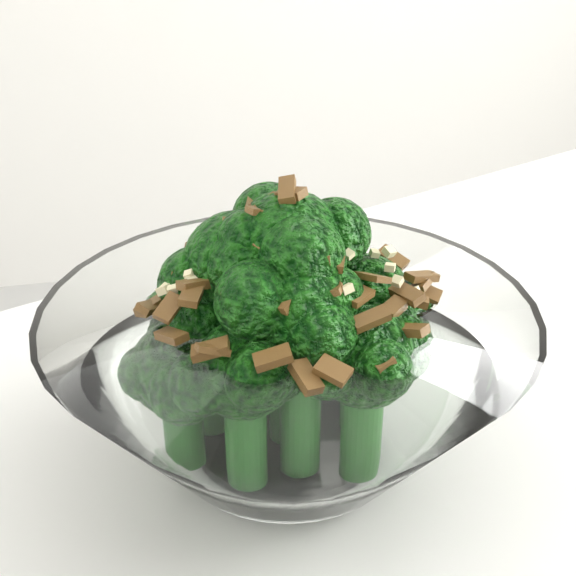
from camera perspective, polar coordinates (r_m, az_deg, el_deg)
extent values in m
cylinder|color=white|center=(0.44, 0.00, -11.31)|extent=(0.10, 0.10, 0.01)
cylinder|color=#1C5C18|center=(0.41, 0.00, -5.18)|extent=(0.02, 0.02, 0.10)
sphere|color=#185D11|center=(0.38, 0.00, 2.70)|extent=(0.06, 0.06, 0.06)
cylinder|color=#1C5C18|center=(0.39, 0.88, -8.24)|extent=(0.02, 0.02, 0.08)
sphere|color=#185D11|center=(0.36, 0.94, -1.45)|extent=(0.05, 0.05, 0.05)
cylinder|color=#1C5C18|center=(0.47, -0.66, -4.17)|extent=(0.02, 0.02, 0.05)
sphere|color=#185D11|center=(0.45, -0.68, -0.28)|extent=(0.04, 0.04, 0.04)
cylinder|color=#1C5C18|center=(0.41, -7.44, -9.84)|extent=(0.02, 0.02, 0.04)
sphere|color=#185D11|center=(0.39, -7.74, -5.86)|extent=(0.05, 0.05, 0.05)
cylinder|color=#1C5C18|center=(0.39, -3.00, -10.68)|extent=(0.02, 0.02, 0.06)
sphere|color=#185D11|center=(0.37, -3.16, -5.82)|extent=(0.05, 0.05, 0.05)
cylinder|color=#1C5C18|center=(0.40, 5.25, -9.94)|extent=(0.02, 0.02, 0.06)
sphere|color=#185D11|center=(0.37, 5.52, -4.89)|extent=(0.05, 0.05, 0.05)
cylinder|color=#1C5C18|center=(0.42, -3.33, -5.35)|extent=(0.02, 0.02, 0.08)
sphere|color=#185D11|center=(0.39, -3.55, 1.51)|extent=(0.06, 0.06, 0.06)
cylinder|color=#1C5C18|center=(0.46, 5.23, -4.72)|extent=(0.02, 0.02, 0.05)
sphere|color=#185D11|center=(0.45, 5.42, -0.95)|extent=(0.04, 0.04, 0.04)
cylinder|color=#1C5C18|center=(0.43, 5.16, -6.24)|extent=(0.02, 0.02, 0.06)
sphere|color=#185D11|center=(0.40, 5.43, -0.98)|extent=(0.05, 0.05, 0.05)
cylinder|color=#1C5C18|center=(0.43, -5.64, -6.45)|extent=(0.02, 0.02, 0.06)
sphere|color=#185D11|center=(0.41, -5.92, -1.35)|extent=(0.05, 0.05, 0.05)
cube|color=brown|center=(0.35, -5.54, -4.36)|extent=(0.02, 0.01, 0.01)
cube|color=brown|center=(0.41, 4.18, 4.23)|extent=(0.02, 0.01, 0.01)
cube|color=brown|center=(0.42, 7.45, 2.12)|extent=(0.02, 0.02, 0.01)
cube|color=brown|center=(0.36, 8.71, -2.99)|extent=(0.02, 0.02, 0.01)
cube|color=brown|center=(0.37, 0.24, 6.73)|extent=(0.02, 0.02, 0.01)
cube|color=brown|center=(0.38, -2.41, 5.87)|extent=(0.01, 0.02, 0.01)
cube|color=brown|center=(0.45, 2.61, 3.55)|extent=(0.01, 0.01, 0.01)
cube|color=brown|center=(0.38, -9.91, -1.40)|extent=(0.01, 0.02, 0.01)
cube|color=brown|center=(0.33, 3.22, -5.89)|extent=(0.02, 0.02, 0.01)
cube|color=brown|center=(0.43, -6.29, 2.72)|extent=(0.02, 0.01, 0.01)
cube|color=brown|center=(0.35, 5.92, -2.19)|extent=(0.02, 0.01, 0.01)
cube|color=brown|center=(0.39, 2.72, 4.96)|extent=(0.02, 0.02, 0.01)
cube|color=brown|center=(0.37, -0.06, 6.98)|extent=(0.01, 0.02, 0.01)
cube|color=brown|center=(0.37, -1.65, 5.51)|extent=(0.02, 0.01, 0.01)
cube|color=brown|center=(0.41, 9.71, -0.25)|extent=(0.02, 0.02, 0.01)
cube|color=brown|center=(0.40, 3.25, 4.84)|extent=(0.02, 0.01, 0.01)
cube|color=brown|center=(0.35, 2.37, 2.29)|extent=(0.01, 0.02, 0.01)
cube|color=brown|center=(0.40, 1.48, 5.12)|extent=(0.01, 0.02, 0.01)
cube|color=brown|center=(0.38, 8.89, -0.80)|extent=(0.02, 0.01, 0.01)
cube|color=brown|center=(0.35, 2.70, -0.32)|extent=(0.02, 0.01, 0.01)
cube|color=brown|center=(0.43, 4.19, 3.71)|extent=(0.02, 0.02, 0.00)
cube|color=brown|center=(0.34, -0.66, -1.08)|extent=(0.02, 0.02, 0.01)
cube|color=brown|center=(0.44, -0.10, 4.52)|extent=(0.02, 0.01, 0.01)
cube|color=brown|center=(0.40, 9.50, 0.79)|extent=(0.02, 0.01, 0.01)
cube|color=brown|center=(0.36, -1.28, 3.41)|extent=(0.02, 0.02, 0.01)
cube|color=brown|center=(0.37, -1.39, 6.01)|extent=(0.02, 0.01, 0.01)
cube|color=brown|center=(0.37, -8.45, -1.39)|extent=(0.02, 0.02, 0.01)
cube|color=brown|center=(0.43, -0.53, 4.09)|extent=(0.02, 0.02, 0.01)
cube|color=brown|center=(0.39, -8.09, 1.03)|extent=(0.01, 0.02, 0.01)
cube|color=brown|center=(0.33, -1.08, -4.98)|extent=(0.02, 0.01, 0.01)
cube|color=brown|center=(0.42, 0.72, 4.79)|extent=(0.02, 0.01, 0.01)
cube|color=brown|center=(0.38, -5.16, 3.80)|extent=(0.02, 0.01, 0.01)
cube|color=brown|center=(0.37, 7.50, -1.42)|extent=(0.02, 0.02, 0.01)
cube|color=brown|center=(0.37, -6.59, 0.27)|extent=(0.02, 0.02, 0.01)
cube|color=brown|center=(0.35, 6.51, -4.98)|extent=(0.01, 0.02, 0.01)
cube|color=brown|center=(0.38, -4.76, 2.91)|extent=(0.02, 0.01, 0.01)
cube|color=brown|center=(0.37, 5.93, 0.76)|extent=(0.02, 0.02, 0.01)
cube|color=brown|center=(0.41, 2.62, 5.22)|extent=(0.01, 0.02, 0.01)
cube|color=brown|center=(0.35, 2.88, -0.10)|extent=(0.01, 0.01, 0.01)
cube|color=brown|center=(0.40, -1.65, 5.10)|extent=(0.02, 0.02, 0.01)
cube|color=brown|center=(0.34, -5.37, -4.39)|extent=(0.02, 0.01, 0.01)
cube|color=brown|center=(0.36, -6.91, -0.55)|extent=(0.01, 0.02, 0.00)
cube|color=brown|center=(0.36, 5.10, -0.61)|extent=(0.02, 0.02, 0.00)
cube|color=brown|center=(0.40, 9.57, 0.39)|extent=(0.02, 0.02, 0.01)
cube|color=brown|center=(0.43, 3.06, 3.70)|extent=(0.02, 0.01, 0.01)
cube|color=brown|center=(0.38, 8.46, -0.42)|extent=(0.01, 0.02, 0.01)
cube|color=brown|center=(0.35, 2.75, 1.85)|extent=(0.02, 0.01, 0.01)
cube|color=brown|center=(0.33, 1.28, -6.36)|extent=(0.01, 0.02, 0.01)
cube|color=brown|center=(0.42, -3.11, 3.90)|extent=(0.01, 0.02, 0.01)
cube|color=brown|center=(0.36, -8.28, -3.39)|extent=(0.02, 0.02, 0.01)
cube|color=brown|center=(0.41, -2.89, 4.26)|extent=(0.01, 0.01, 0.01)
cube|color=brown|center=(0.38, -3.44, 4.38)|extent=(0.02, 0.01, 0.01)
cube|color=brown|center=(0.37, -3.35, 3.38)|extent=(0.01, 0.02, 0.01)
cube|color=brown|center=(0.39, -9.55, -1.20)|extent=(0.02, 0.02, 0.01)
cube|color=brown|center=(0.43, 7.10, 1.97)|extent=(0.02, 0.02, 0.01)
cube|color=beige|center=(0.42, -3.85, 3.82)|extent=(0.01, 0.01, 0.00)
cube|color=beige|center=(0.39, -1.46, 5.58)|extent=(0.01, 0.01, 0.00)
cube|color=beige|center=(0.38, -8.59, 0.04)|extent=(0.01, 0.01, 0.00)
cube|color=beige|center=(0.35, -1.17, 0.53)|extent=(0.01, 0.01, 0.01)
cube|color=beige|center=(0.40, 7.20, 2.58)|extent=(0.01, 0.01, 0.01)
cube|color=beige|center=(0.41, -5.89, 3.25)|extent=(0.01, 0.01, 0.00)
cube|color=beige|center=(0.39, 7.26, 1.47)|extent=(0.01, 0.01, 0.00)
cube|color=beige|center=(0.38, -8.83, -0.13)|extent=(0.01, 0.01, 0.01)
cube|color=beige|center=(0.37, 4.35, 2.41)|extent=(0.01, 0.01, 0.00)
cube|color=beige|center=(0.41, 3.84, 4.05)|extent=(0.01, 0.00, 0.00)
cube|color=beige|center=(0.43, -1.01, 4.06)|extent=(0.01, 0.01, 0.00)
cube|color=beige|center=(0.43, 3.36, 4.40)|extent=(0.01, 0.01, 0.01)
cube|color=beige|center=(0.39, 6.18, 2.46)|extent=(0.01, 0.00, 0.00)
cube|color=beige|center=(0.40, -6.90, 2.60)|extent=(0.01, 0.01, 0.01)
cube|color=beige|center=(0.37, -3.38, 3.87)|extent=(0.01, 0.01, 0.00)
cube|color=beige|center=(0.38, 7.78, 0.49)|extent=(0.01, 0.01, 0.01)
cube|color=beige|center=(0.35, 4.13, -0.06)|extent=(0.01, 0.01, 0.01)
cube|color=beige|center=(0.42, 5.43, 3.78)|extent=(0.01, 0.01, 0.01)
cube|color=beige|center=(0.42, -4.56, 3.89)|extent=(0.01, 0.01, 0.00)
cube|color=beige|center=(0.37, -8.21, -0.11)|extent=(0.01, 0.00, 0.00)
cube|color=beige|center=(0.37, -6.92, 0.58)|extent=(0.01, 0.01, 0.00)
cube|color=beige|center=(0.35, 2.15, -0.74)|extent=(0.01, 0.01, 0.01)
cube|color=beige|center=(0.42, -6.43, 3.01)|extent=(0.01, 0.01, 0.01)
cube|color=beige|center=(0.38, -1.87, 5.79)|extent=(0.01, 0.01, 0.00)
cube|color=beige|center=(0.38, 8.96, -0.22)|extent=(0.01, 0.01, 0.01)
cube|color=beige|center=(0.35, 5.92, -2.14)|extent=(0.01, 0.01, 0.00)
cube|color=beige|center=(0.44, -1.41, 4.46)|extent=(0.01, 0.01, 0.00)
cube|color=beige|center=(0.40, 1.58, 5.31)|extent=(0.01, 0.01, 0.01)
cube|color=beige|center=(0.35, -2.46, 0.79)|extent=(0.01, 0.01, 0.01)
cube|color=beige|center=(0.38, -7.07, 0.97)|extent=(0.01, 0.01, 0.01)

